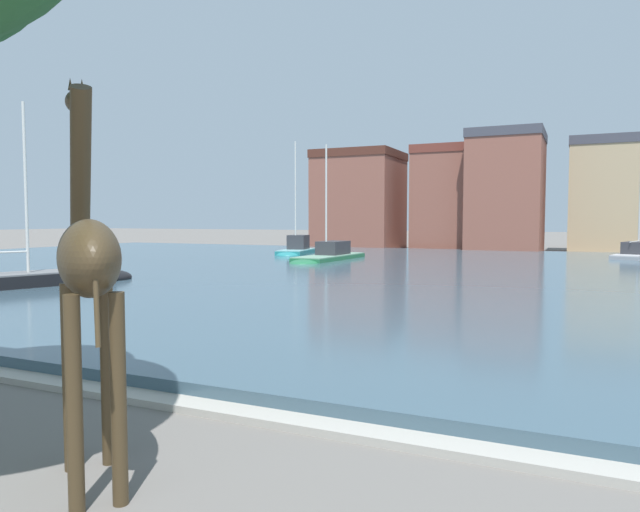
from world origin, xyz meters
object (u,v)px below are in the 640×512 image
Objects in this scene: sailboat_black at (34,282)px; sailboat_grey at (638,255)px; sailboat_teal at (296,251)px; giraffe_statue at (88,266)px; sailboat_green at (327,257)px.

sailboat_grey reaches higher than sailboat_black.
sailboat_grey is (23.72, 6.92, -0.11)m from sailboat_teal.
sailboat_black is (-15.07, 11.57, -2.03)m from giraffe_statue.
giraffe_statue is at bearing -71.18° from sailboat_green.
giraffe_statue is at bearing -101.89° from sailboat_grey.
sailboat_green is at bearing -45.51° from sailboat_teal.
giraffe_statue is 0.55× the size of sailboat_teal.
sailboat_teal is at bearing -163.74° from sailboat_grey.
sailboat_grey is at bearing 16.26° from sailboat_teal.
sailboat_black is 1.05× the size of sailboat_grey.
sailboat_teal is 24.71m from sailboat_grey.
sailboat_black is at bearing 142.48° from giraffe_statue.
sailboat_black is (-4.84, -18.46, -0.05)m from sailboat_green.
sailboat_green is 0.94× the size of sailboat_black.
sailboat_teal reaches higher than giraffe_statue.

